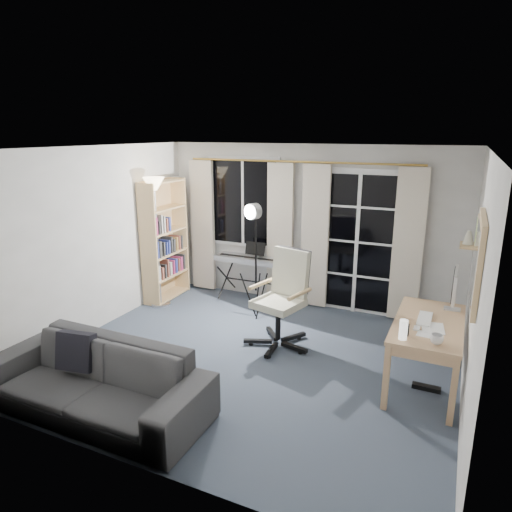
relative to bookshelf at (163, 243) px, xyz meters
The scene contains 17 objects.
floor 2.63m from the bookshelf, 31.03° to the right, with size 4.50×4.00×0.02m, color #374250.
window 1.42m from the bookshelf, 32.99° to the left, with size 1.20×0.08×1.40m.
french_door 2.96m from the bookshelf, 13.62° to the left, with size 1.32×0.09×2.11m.
curtains 2.09m from the bookshelf, 16.91° to the left, with size 3.60×0.07×2.13m.
bookshelf is the anchor object (origin of this frame).
torchiere_lamp 0.75m from the bookshelf, 66.28° to the right, with size 0.39×0.39×1.94m.
keyboard_piano 1.43m from the bookshelf, 17.28° to the left, with size 1.20×0.58×0.87m.
studio_light 1.67m from the bookshelf, ahead, with size 0.37×0.38×1.66m.
office_chair 2.43m from the bookshelf, 16.96° to the right, with size 0.82×0.82×1.19m.
desk 4.14m from the bookshelf, 14.50° to the right, with size 0.67×1.33×0.71m.
monitor 4.24m from the bookshelf, ahead, with size 0.17×0.51×0.44m.
desk_clutter 4.15m from the bookshelf, 17.68° to the right, with size 0.42×0.80×0.90m.
mug 4.38m from the bookshelf, 20.51° to the right, with size 0.12×0.09×0.12m, color silver.
wall_mirror 4.69m from the bookshelf, 20.53° to the right, with size 0.04×0.94×0.74m.
framed_print 4.47m from the bookshelf, ahead, with size 0.03×0.42×0.32m.
wall_shelf 4.32m from the bookshelf, ahead, with size 0.16×0.30×0.18m.
sofa 3.11m from the bookshelf, 66.49° to the right, with size 2.21×0.65×0.86m.
Camera 1 is at (2.06, -4.38, 2.58)m, focal length 32.00 mm.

